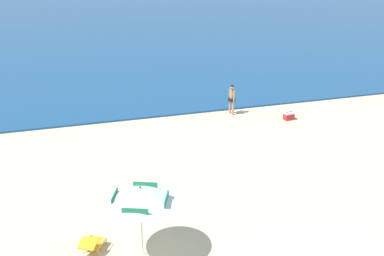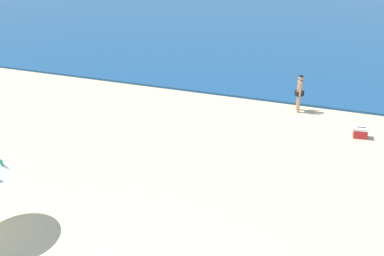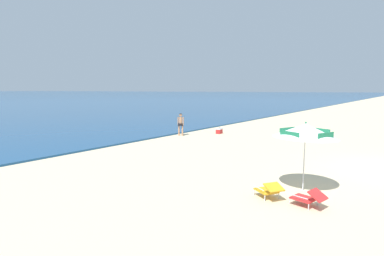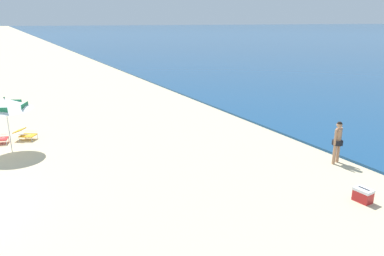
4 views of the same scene
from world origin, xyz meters
name	(u,v)px [view 2 (image 2 of 4)]	position (x,y,z in m)	size (l,w,h in m)	color
person_standing_near_shore	(300,90)	(2.38, 12.93, 0.91)	(0.39, 0.46, 1.58)	tan
cooler_box	(360,132)	(4.85, 11.26, 0.20)	(0.52, 0.39, 0.43)	red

